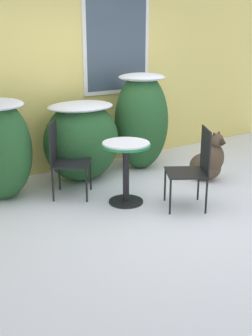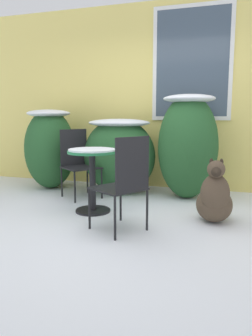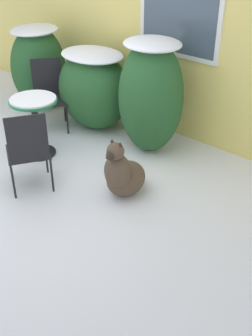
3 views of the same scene
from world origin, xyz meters
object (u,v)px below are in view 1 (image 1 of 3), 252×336
(patio_chair_near_table, at_px, (64,157))
(dog, at_px, (208,162))
(patio_table, at_px, (126,160))
(patio_chair_far_side, at_px, (194,166))

(patio_chair_near_table, height_order, dog, patio_chair_near_table)
(patio_table, bearing_deg, patio_chair_far_side, -44.13)
(patio_table, xyz_separation_m, patio_chair_far_side, (0.58, -0.56, -0.04))
(patio_table, xyz_separation_m, patio_chair_near_table, (-0.50, 0.65, -0.04))
(patio_table, height_order, dog, patio_table)
(patio_chair_far_side, bearing_deg, patio_table, -102.49)
(patio_table, height_order, patio_chair_near_table, patio_chair_near_table)
(patio_chair_near_table, xyz_separation_m, dog, (1.94, -0.63, -0.26))
(dog, bearing_deg, patio_chair_far_side, -149.10)
(patio_table, distance_m, patio_chair_near_table, 0.82)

